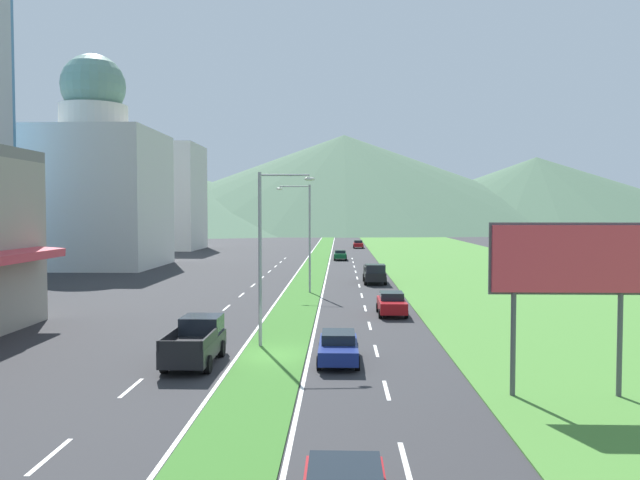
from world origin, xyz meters
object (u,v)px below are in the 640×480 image
(street_lamp_mid, at_px, (306,231))
(billboard_roadside, at_px, (568,266))
(car_3, at_px, (392,303))
(pickup_truck_1, at_px, (375,274))
(car_1, at_px, (358,244))
(car_2, at_px, (338,347))
(street_lamp_near, at_px, (266,247))
(pickup_truck_0, at_px, (196,342))
(car_0, at_px, (340,255))

(street_lamp_mid, relative_size, billboard_roadside, 1.42)
(car_3, relative_size, pickup_truck_1, 0.81)
(car_1, relative_size, car_2, 1.01)
(car_1, height_order, car_2, car_1)
(street_lamp_mid, bearing_deg, car_1, 84.63)
(street_lamp_near, distance_m, street_lamp_mid, 22.24)
(street_lamp_near, bearing_deg, pickup_truck_0, -128.37)
(car_2, bearing_deg, street_lamp_near, -131.68)
(car_1, xyz_separation_m, pickup_truck_0, (-10.28, -95.20, 0.20))
(pickup_truck_0, distance_m, pickup_truck_1, 34.86)
(car_0, distance_m, pickup_truck_1, 30.93)
(car_2, bearing_deg, pickup_truck_1, 173.99)
(pickup_truck_0, bearing_deg, car_0, -6.02)
(street_lamp_near, height_order, car_3, street_lamp_near)
(street_lamp_mid, bearing_deg, pickup_truck_1, 49.67)
(car_1, xyz_separation_m, car_2, (-3.63, -94.91, -0.05))
(street_lamp_mid, xyz_separation_m, car_1, (6.51, 69.33, -4.64))
(car_0, height_order, car_3, car_3)
(billboard_roadside, relative_size, pickup_truck_0, 1.23)
(street_lamp_near, height_order, pickup_truck_1, street_lamp_near)
(car_2, distance_m, car_3, 14.36)
(billboard_roadside, relative_size, car_1, 1.44)
(billboard_roadside, bearing_deg, pickup_truck_0, 161.54)
(billboard_roadside, xyz_separation_m, car_3, (-5.05, 19.30, -4.23))
(pickup_truck_0, bearing_deg, street_lamp_mid, -8.29)
(car_1, distance_m, pickup_truck_0, 95.75)
(car_2, bearing_deg, car_3, 165.45)
(street_lamp_near, bearing_deg, car_3, 55.05)
(car_1, height_order, pickup_truck_0, pickup_truck_0)
(billboard_roadside, relative_size, car_3, 1.52)
(billboard_roadside, height_order, car_1, billboard_roadside)
(street_lamp_mid, distance_m, billboard_roadside, 33.06)
(car_0, bearing_deg, pickup_truck_1, 6.24)
(car_2, bearing_deg, pickup_truck_0, -87.50)
(pickup_truck_1, bearing_deg, street_lamp_mid, -40.33)
(billboard_roadside, distance_m, car_1, 100.52)
(street_lamp_near, height_order, billboard_roadside, street_lamp_near)
(street_lamp_mid, relative_size, pickup_truck_1, 1.74)
(pickup_truck_1, bearing_deg, car_0, -173.76)
(car_2, bearing_deg, car_1, 177.81)
(car_1, bearing_deg, car_0, -6.45)
(car_0, distance_m, pickup_truck_0, 64.46)
(car_1, bearing_deg, car_2, -2.19)
(car_0, xyz_separation_m, pickup_truck_1, (3.36, -30.75, 0.23))
(pickup_truck_0, bearing_deg, car_1, -6.16)
(street_lamp_mid, bearing_deg, billboard_roadside, -69.57)
(street_lamp_mid, xyz_separation_m, billboard_roadside, (11.54, -30.97, -0.40))
(street_lamp_mid, relative_size, car_1, 2.04)
(street_lamp_near, distance_m, car_1, 91.96)
(billboard_roadside, bearing_deg, street_lamp_near, 144.84)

